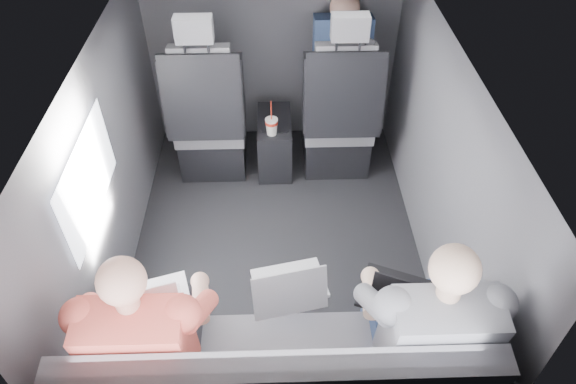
{
  "coord_description": "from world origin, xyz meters",
  "views": [
    {
      "loc": [
        0.0,
        -2.15,
        2.5
      ],
      "look_at": [
        0.07,
        -0.05,
        0.56
      ],
      "focal_mm": 32.0,
      "sensor_mm": 36.0,
      "label": 1
    }
  ],
  "objects_px": {
    "front_seat_right": "(338,122)",
    "soda_cup": "(272,126)",
    "laptop_silver": "(290,287)",
    "front_seat_left": "(210,124)",
    "passenger_rear_right": "(422,326)",
    "center_console": "(275,142)",
    "passenger_rear_left": "(153,334)",
    "laptop_black": "(404,299)",
    "laptop_white": "(148,306)",
    "passenger_front_right": "(341,59)"
  },
  "relations": [
    {
      "from": "front_seat_right",
      "to": "soda_cup",
      "type": "xyz_separation_m",
      "value": [
        -0.47,
        -0.12,
        0.07
      ]
    },
    {
      "from": "front_seat_right",
      "to": "laptop_silver",
      "type": "height_order",
      "value": "front_seat_right"
    },
    {
      "from": "front_seat_left",
      "to": "passenger_rear_right",
      "type": "xyz_separation_m",
      "value": [
        1.05,
        -1.81,
        0.23
      ]
    },
    {
      "from": "front_seat_left",
      "to": "center_console",
      "type": "bearing_deg",
      "value": 5.07
    },
    {
      "from": "front_seat_right",
      "to": "center_console",
      "type": "height_order",
      "value": "front_seat_right"
    },
    {
      "from": "front_seat_left",
      "to": "center_console",
      "type": "xyz_separation_m",
      "value": [
        0.45,
        0.04,
        -0.2
      ]
    },
    {
      "from": "soda_cup",
      "to": "laptop_silver",
      "type": "height_order",
      "value": "laptop_silver"
    },
    {
      "from": "front_seat_left",
      "to": "passenger_rear_left",
      "type": "relative_size",
      "value": 1.06
    },
    {
      "from": "passenger_rear_left",
      "to": "center_console",
      "type": "bearing_deg",
      "value": 74.23
    },
    {
      "from": "laptop_silver",
      "to": "passenger_rear_right",
      "type": "height_order",
      "value": "passenger_rear_right"
    },
    {
      "from": "front_seat_right",
      "to": "laptop_black",
      "type": "height_order",
      "value": "front_seat_right"
    },
    {
      "from": "laptop_white",
      "to": "passenger_rear_right",
      "type": "bearing_deg",
      "value": -6.29
    },
    {
      "from": "front_seat_right",
      "to": "passenger_rear_left",
      "type": "bearing_deg",
      "value": -118.27
    },
    {
      "from": "front_seat_right",
      "to": "passenger_front_right",
      "type": "relative_size",
      "value": 1.6
    },
    {
      "from": "laptop_silver",
      "to": "passenger_front_right",
      "type": "distance_m",
      "value": 1.9
    },
    {
      "from": "laptop_black",
      "to": "soda_cup",
      "type": "bearing_deg",
      "value": 110.2
    },
    {
      "from": "center_console",
      "to": "passenger_rear_right",
      "type": "height_order",
      "value": "passenger_rear_right"
    },
    {
      "from": "front_seat_left",
      "to": "laptop_white",
      "type": "distance_m",
      "value": 1.7
    },
    {
      "from": "center_console",
      "to": "passenger_rear_right",
      "type": "relative_size",
      "value": 0.39
    },
    {
      "from": "soda_cup",
      "to": "passenger_front_right",
      "type": "relative_size",
      "value": 0.34
    },
    {
      "from": "front_seat_right",
      "to": "passenger_rear_right",
      "type": "xyz_separation_m",
      "value": [
        0.15,
        -1.81,
        0.23
      ]
    },
    {
      "from": "center_console",
      "to": "soda_cup",
      "type": "xyz_separation_m",
      "value": [
        -0.02,
        -0.16,
        0.27
      ]
    },
    {
      "from": "front_seat_left",
      "to": "laptop_silver",
      "type": "relative_size",
      "value": 3.48
    },
    {
      "from": "center_console",
      "to": "laptop_black",
      "type": "relative_size",
      "value": 1.08
    },
    {
      "from": "laptop_silver",
      "to": "passenger_rear_left",
      "type": "height_order",
      "value": "passenger_rear_left"
    },
    {
      "from": "laptop_silver",
      "to": "laptop_white",
      "type": "bearing_deg",
      "value": -171.89
    },
    {
      "from": "front_seat_left",
      "to": "passenger_front_right",
      "type": "bearing_deg",
      "value": 15.59
    },
    {
      "from": "laptop_white",
      "to": "passenger_front_right",
      "type": "distance_m",
      "value": 2.2
    },
    {
      "from": "soda_cup",
      "to": "laptop_white",
      "type": "distance_m",
      "value": 1.65
    },
    {
      "from": "front_seat_left",
      "to": "passenger_rear_left",
      "type": "height_order",
      "value": "front_seat_left"
    },
    {
      "from": "center_console",
      "to": "passenger_front_right",
      "type": "distance_m",
      "value": 0.76
    },
    {
      "from": "front_seat_left",
      "to": "front_seat_right",
      "type": "relative_size",
      "value": 1.0
    },
    {
      "from": "front_seat_left",
      "to": "center_console",
      "type": "height_order",
      "value": "front_seat_left"
    },
    {
      "from": "front_seat_right",
      "to": "passenger_rear_right",
      "type": "relative_size",
      "value": 1.04
    },
    {
      "from": "front_seat_right",
      "to": "laptop_white",
      "type": "xyz_separation_m",
      "value": [
        -1.01,
        -1.68,
        0.23
      ]
    },
    {
      "from": "laptop_white",
      "to": "soda_cup",
      "type": "bearing_deg",
      "value": 70.74
    },
    {
      "from": "laptop_silver",
      "to": "laptop_black",
      "type": "relative_size",
      "value": 0.82
    },
    {
      "from": "passenger_rear_right",
      "to": "passenger_front_right",
      "type": "bearing_deg",
      "value": 93.51
    },
    {
      "from": "laptop_white",
      "to": "passenger_rear_left",
      "type": "relative_size",
      "value": 0.33
    },
    {
      "from": "front_seat_left",
      "to": "passenger_rear_right",
      "type": "height_order",
      "value": "front_seat_left"
    },
    {
      "from": "center_console",
      "to": "passenger_front_right",
      "type": "height_order",
      "value": "passenger_front_right"
    },
    {
      "from": "passenger_rear_left",
      "to": "passenger_front_right",
      "type": "bearing_deg",
      "value": 64.24
    },
    {
      "from": "soda_cup",
      "to": "passenger_front_right",
      "type": "xyz_separation_m",
      "value": [
        0.49,
        0.38,
        0.28
      ]
    },
    {
      "from": "front_seat_right",
      "to": "passenger_front_right",
      "type": "height_order",
      "value": "front_seat_right"
    },
    {
      "from": "laptop_white",
      "to": "laptop_black",
      "type": "xyz_separation_m",
      "value": [
        1.11,
        0.0,
        0.0
      ]
    },
    {
      "from": "front_seat_left",
      "to": "laptop_silver",
      "type": "height_order",
      "value": "front_seat_left"
    },
    {
      "from": "laptop_white",
      "to": "laptop_silver",
      "type": "height_order",
      "value": "laptop_white"
    },
    {
      "from": "passenger_rear_left",
      "to": "passenger_rear_right",
      "type": "distance_m",
      "value": 1.12
    },
    {
      "from": "center_console",
      "to": "laptop_silver",
      "type": "distance_m",
      "value": 1.69
    },
    {
      "from": "laptop_white",
      "to": "passenger_rear_right",
      "type": "relative_size",
      "value": 0.33
    }
  ]
}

